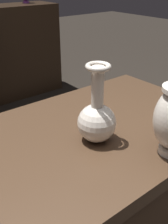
{
  "coord_description": "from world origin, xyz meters",
  "views": [
    {
      "loc": [
        -0.44,
        -0.61,
        1.29
      ],
      "look_at": [
        0.03,
        -0.03,
        0.9
      ],
      "focal_mm": 43.05,
      "sensor_mm": 36.0,
      "label": 1
    }
  ],
  "objects": [
    {
      "name": "vase_centerpiece",
      "position": [
        0.06,
        -0.06,
        0.88
      ],
      "size": [
        0.13,
        0.13,
        0.26
      ],
      "color": "silver",
      "rests_on": "display_plinth"
    },
    {
      "name": "display_plinth",
      "position": [
        0.0,
        0.0,
        0.4
      ],
      "size": [
        1.2,
        0.64,
        0.8
      ],
      "color": "#422D1E",
      "rests_on": "ground_plane"
    }
  ]
}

